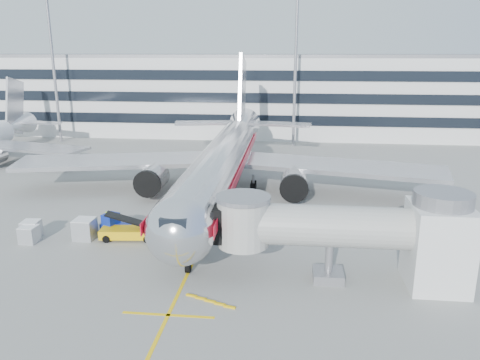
# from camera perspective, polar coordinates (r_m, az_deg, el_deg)

# --- Properties ---
(ground) EXTENTS (180.00, 180.00, 0.00)m
(ground) POSITION_cam_1_polar(r_m,az_deg,el_deg) (43.64, -4.08, -6.47)
(ground) COLOR gray
(ground) RESTS_ON ground
(lead_in_line) EXTENTS (0.25, 70.00, 0.01)m
(lead_in_line) POSITION_cam_1_polar(r_m,az_deg,el_deg) (52.92, -2.18, -2.45)
(lead_in_line) COLOR yellow
(lead_in_line) RESTS_ON ground
(stop_bar) EXTENTS (6.00, 0.25, 0.01)m
(stop_bar) POSITION_cam_1_polar(r_m,az_deg,el_deg) (31.40, -8.75, -15.96)
(stop_bar) COLOR yellow
(stop_bar) RESTS_ON ground
(main_jet) EXTENTS (50.95, 48.70, 16.06)m
(main_jet) POSITION_cam_1_polar(r_m,az_deg,el_deg) (53.43, -1.96, 2.44)
(main_jet) COLOR silver
(main_jet) RESTS_ON ground
(jet_bridge) EXTENTS (17.80, 4.50, 7.00)m
(jet_bridge) POSITION_cam_1_polar(r_m,az_deg,el_deg) (34.47, 13.77, -6.10)
(jet_bridge) COLOR silver
(jet_bridge) RESTS_ON ground
(terminal) EXTENTS (150.00, 24.25, 15.60)m
(terminal) POSITION_cam_1_polar(r_m,az_deg,el_deg) (98.40, 1.86, 10.53)
(terminal) COLOR silver
(terminal) RESTS_ON ground
(light_mast_west) EXTENTS (2.40, 1.20, 25.45)m
(light_mast_west) POSITION_cam_1_polar(r_m,az_deg,el_deg) (92.15, -21.87, 13.54)
(light_mast_west) COLOR gray
(light_mast_west) RESTS_ON ground
(light_mast_centre) EXTENTS (2.40, 1.20, 25.45)m
(light_mast_centre) POSITION_cam_1_polar(r_m,az_deg,el_deg) (81.82, 6.80, 14.40)
(light_mast_centre) COLOR gray
(light_mast_centre) RESTS_ON ground
(belt_loader) EXTENTS (5.31, 2.30, 2.50)m
(belt_loader) POSITION_cam_1_polar(r_m,az_deg,el_deg) (43.12, -13.41, -6.14)
(belt_loader) COLOR #E2B009
(belt_loader) RESTS_ON ground
(baggage_tug) EXTENTS (2.94, 2.39, 1.93)m
(baggage_tug) POSITION_cam_1_polar(r_m,az_deg,el_deg) (44.46, -15.07, -5.41)
(baggage_tug) COLOR navy
(baggage_tug) RESTS_ON ground
(cargo_container_left) EXTENTS (1.44, 1.44, 1.50)m
(cargo_container_left) POSITION_cam_1_polar(r_m,az_deg,el_deg) (45.22, -24.32, -6.06)
(cargo_container_left) COLOR #B7BABF
(cargo_container_left) RESTS_ON ground
(cargo_container_right) EXTENTS (1.59, 1.59, 1.56)m
(cargo_container_right) POSITION_cam_1_polar(r_m,az_deg,el_deg) (46.30, -24.09, -5.49)
(cargo_container_right) COLOR #B7BABF
(cargo_container_right) RESTS_ON ground
(cargo_container_front) EXTENTS (1.75, 1.75, 1.85)m
(cargo_container_front) POSITION_cam_1_polar(r_m,az_deg,el_deg) (44.22, -18.40, -5.67)
(cargo_container_front) COLOR #B7BABF
(cargo_container_front) RESTS_ON ground
(ramp_worker) EXTENTS (0.71, 0.80, 1.83)m
(ramp_worker) POSITION_cam_1_polar(r_m,az_deg,el_deg) (45.61, -15.80, -4.83)
(ramp_worker) COLOR #B2FF1A
(ramp_worker) RESTS_ON ground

